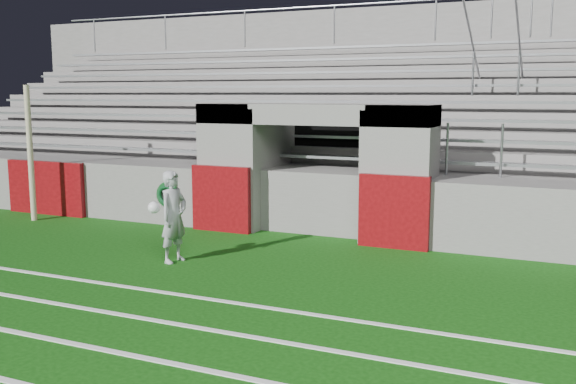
% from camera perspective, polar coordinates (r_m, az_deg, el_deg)
% --- Properties ---
extents(ground, '(90.00, 90.00, 0.00)m').
position_cam_1_polar(ground, '(9.94, -5.31, -7.65)').
color(ground, '#0E430B').
rests_on(ground, ground).
extents(field_post, '(0.13, 0.13, 2.99)m').
position_cam_1_polar(field_post, '(15.25, -21.93, 3.19)').
color(field_post, '#C0B48E').
rests_on(field_post, ground).
extents(stadium_structure, '(26.00, 8.48, 5.42)m').
position_cam_1_polar(stadium_structure, '(16.99, 7.87, 4.23)').
color(stadium_structure, slate).
rests_on(stadium_structure, ground).
extents(goalkeeper_with_ball, '(0.61, 0.61, 1.54)m').
position_cam_1_polar(goalkeeper_with_ball, '(10.86, -10.17, -2.15)').
color(goalkeeper_with_ball, '#9EA1A7').
rests_on(goalkeeper_with_ball, ground).
extents(hose_coil, '(0.56, 0.14, 0.56)m').
position_cam_1_polar(hose_coil, '(13.85, -10.67, -0.25)').
color(hose_coil, '#0C4016').
rests_on(hose_coil, ground).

